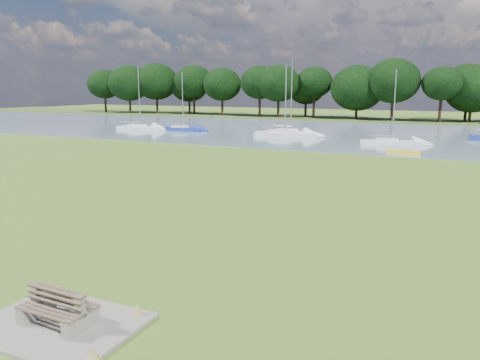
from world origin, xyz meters
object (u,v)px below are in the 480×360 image
at_px(bench_pair, 58,308).
at_px(sailboat_6, 391,141).
at_px(sailboat_1, 290,132).
at_px(sailboat_0, 183,128).
at_px(kayak, 404,152).
at_px(sailboat_5, 140,127).
at_px(sailboat_3, 284,133).

relative_size(bench_pair, sailboat_6, 0.25).
bearing_deg(sailboat_1, sailboat_0, -160.43).
distance_m(bench_pair, kayak, 38.47).
bearing_deg(sailboat_5, sailboat_6, -9.22).
xyz_separation_m(sailboat_5, sailboat_6, (36.14, -3.07, -0.06)).
relative_size(bench_pair, sailboat_0, 0.24).
distance_m(kayak, sailboat_0, 33.38).
bearing_deg(sailboat_5, kayak, -18.72).
bearing_deg(sailboat_1, kayak, -19.06).
height_order(sailboat_0, sailboat_5, sailboat_5).
xyz_separation_m(sailboat_3, sailboat_5, (-22.65, 0.12, -0.05)).
bearing_deg(bench_pair, sailboat_0, 120.04).
relative_size(sailboat_3, sailboat_5, 0.98).
xyz_separation_m(kayak, sailboat_3, (-15.51, 9.65, 0.37)).
bearing_deg(sailboat_0, sailboat_6, -12.74).
height_order(kayak, sailboat_3, sailboat_3).
xyz_separation_m(bench_pair, sailboat_6, (2.62, 44.89, -0.07)).
relative_size(sailboat_0, sailboat_6, 1.03).
xyz_separation_m(sailboat_1, sailboat_3, (-0.13, -1.87, 0.02)).
distance_m(sailboat_1, sailboat_3, 1.87).
bearing_deg(sailboat_3, sailboat_5, 167.03).
bearing_deg(sailboat_6, kayak, -88.77).
xyz_separation_m(kayak, sailboat_1, (-15.38, 11.52, 0.35)).
bearing_deg(sailboat_0, bench_pair, -65.79).
bearing_deg(sailboat_5, bench_pair, -59.41).
bearing_deg(sailboat_6, sailboat_1, 144.55).
distance_m(sailboat_0, sailboat_3, 16.06).
bearing_deg(bench_pair, sailboat_6, 88.06).
bearing_deg(sailboat_1, bench_pair, -60.06).
relative_size(kayak, sailboat_5, 0.33).
bearing_deg(bench_pair, sailboat_3, 104.20).
bearing_deg(sailboat_3, sailboat_0, 162.49).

